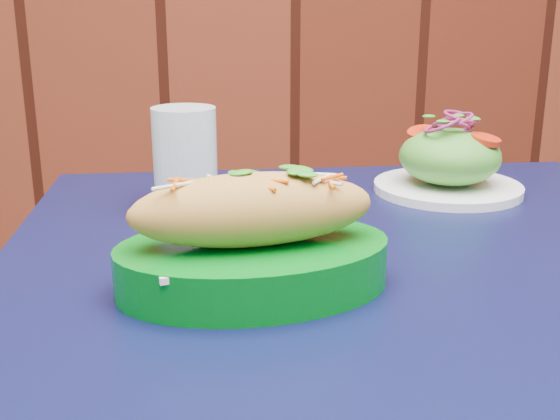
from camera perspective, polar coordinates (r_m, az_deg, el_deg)
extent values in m
cube|color=black|center=(0.75, 7.95, -4.75)|extent=(0.80, 0.80, 0.03)
cylinder|color=black|center=(1.21, -12.96, -16.16)|extent=(0.04, 0.04, 0.72)
cylinder|color=black|center=(1.30, 18.27, -14.03)|extent=(0.04, 0.04, 0.72)
cube|color=white|center=(0.65, -2.18, -3.04)|extent=(0.21, 0.15, 0.01)
ellipsoid|color=gold|center=(0.63, -2.22, 0.06)|extent=(0.23, 0.11, 0.07)
cylinder|color=white|center=(1.01, 13.46, 1.78)|extent=(0.20, 0.20, 0.01)
ellipsoid|color=#4C992D|center=(1.00, 13.63, 4.24)|extent=(0.14, 0.14, 0.08)
cylinder|color=red|center=(0.98, 16.37, 5.80)|extent=(0.04, 0.04, 0.01)
cylinder|color=red|center=(1.01, 11.48, 6.43)|extent=(0.04, 0.04, 0.01)
cylinder|color=red|center=(1.03, 12.99, 6.57)|extent=(0.04, 0.04, 0.01)
torus|color=#8D1E58|center=(0.99, 13.80, 6.70)|extent=(0.05, 0.05, 0.00)
torus|color=#8D1E58|center=(0.99, 13.82, 6.92)|extent=(0.05, 0.05, 0.00)
torus|color=#8D1E58|center=(0.99, 13.84, 7.15)|extent=(0.05, 0.05, 0.00)
torus|color=#8D1E58|center=(0.99, 13.85, 7.38)|extent=(0.05, 0.05, 0.00)
torus|color=#8D1E58|center=(0.99, 13.87, 7.61)|extent=(0.05, 0.05, 0.00)
cylinder|color=silver|center=(0.89, -7.71, 4.12)|extent=(0.08, 0.08, 0.13)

